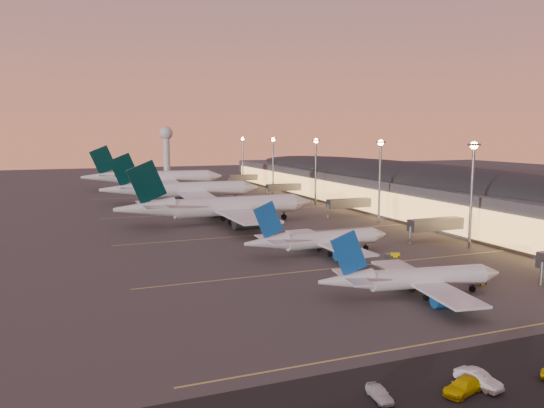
% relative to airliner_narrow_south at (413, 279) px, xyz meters
% --- Properties ---
extents(ground, '(700.00, 700.00, 0.00)m').
position_rel_airliner_narrow_south_xyz_m(ground, '(0.41, 27.01, -3.12)').
color(ground, '#413E3C').
extents(airliner_narrow_south, '(33.75, 30.41, 12.06)m').
position_rel_airliner_narrow_south_xyz_m(airliner_narrow_south, '(0.00, 0.00, 0.00)').
color(airliner_narrow_south, silver).
rests_on(airliner_narrow_south, ground).
extents(airliner_narrow_north, '(36.64, 32.66, 13.12)m').
position_rel_airliner_narrow_south_xyz_m(airliner_narrow_north, '(-0.59, 34.49, 0.28)').
color(airliner_narrow_north, silver).
rests_on(airliner_narrow_north, ground).
extents(airliner_wide_near, '(63.17, 57.37, 20.26)m').
position_rel_airliner_narrow_south_xyz_m(airliner_wide_near, '(-10.45, 83.85, 2.10)').
color(airliner_wide_near, silver).
rests_on(airliner_wide_near, ground).
extents(airliner_wide_mid, '(63.90, 58.34, 20.44)m').
position_rel_airliner_narrow_south_xyz_m(airliner_wide_mid, '(-10.65, 137.94, 2.15)').
color(airliner_wide_mid, silver).
rests_on(airliner_wide_mid, ground).
extents(airliner_wide_far, '(69.42, 63.48, 22.20)m').
position_rel_airliner_narrow_south_xyz_m(airliner_wide_far, '(-12.70, 196.05, 2.60)').
color(airliner_wide_far, silver).
rests_on(airliner_wide_far, ground).
extents(terminal_building, '(56.35, 255.00, 17.46)m').
position_rel_airliner_narrow_south_xyz_m(terminal_building, '(62.24, 99.47, 5.67)').
color(terminal_building, '#47474C').
rests_on(terminal_building, ground).
extents(light_masts, '(2.20, 217.20, 25.90)m').
position_rel_airliner_narrow_south_xyz_m(light_masts, '(36.41, 92.01, 14.44)').
color(light_masts, slate).
rests_on(light_masts, ground).
extents(radar_tower, '(9.00, 9.00, 32.50)m').
position_rel_airliner_narrow_south_xyz_m(radar_tower, '(10.41, 287.01, 18.76)').
color(radar_tower, silver).
rests_on(radar_tower, ground).
extents(lane_markings, '(90.00, 180.36, 0.00)m').
position_rel_airliner_narrow_south_xyz_m(lane_markings, '(0.41, 67.01, -3.11)').
color(lane_markings, '#D8C659').
rests_on(lane_markings, ground).
extents(baggage_tug_b, '(3.94, 2.52, 1.10)m').
position_rel_airliner_narrow_south_xyz_m(baggage_tug_b, '(15.72, 1.45, -2.62)').
color(baggage_tug_b, '#E1C600').
rests_on(baggage_tug_b, ground).
extents(baggage_tug_c, '(3.34, 2.55, 0.94)m').
position_rel_airliner_narrow_south_xyz_m(baggage_tug_c, '(13.99, 26.13, -2.69)').
color(baggage_tug_c, '#E1C600').
rests_on(baggage_tug_c, ground).
extents(service_van_a, '(2.05, 4.28, 1.41)m').
position_rel_airliner_narrow_south_xyz_m(service_van_a, '(-24.88, -28.39, -2.41)').
color(service_van_a, silver).
rests_on(service_van_a, ground).
extents(service_van_c, '(2.87, 5.59, 1.76)m').
position_rel_airliner_narrow_south_xyz_m(service_van_c, '(-13.09, -29.92, -2.24)').
color(service_van_c, silver).
rests_on(service_van_c, ground).
extents(service_van_f, '(5.83, 3.66, 1.57)m').
position_rel_airliner_narrow_south_xyz_m(service_van_f, '(-15.71, -30.55, -2.33)').
color(service_van_f, '#E1C600').
rests_on(service_van_f, ground).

